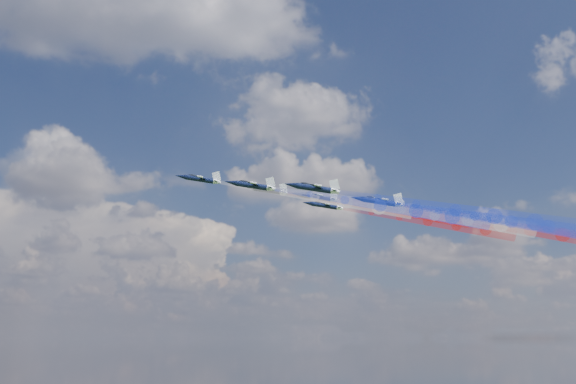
{
  "coord_description": "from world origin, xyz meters",
  "views": [
    {
      "loc": [
        -5.82,
        -133.55,
        141.0
      ],
      "look_at": [
        11.13,
        0.52,
        171.33
      ],
      "focal_mm": 40.76,
      "sensor_mm": 36.0,
      "label": 1
    }
  ],
  "objects": [
    {
      "name": "jet_lead",
      "position": [
        -7.5,
        3.64,
        174.32
      ],
      "size": [
        12.21,
        10.5,
        5.45
      ],
      "primitive_type": null,
      "rotation": [
        0.17,
        -0.12,
        1.35
      ],
      "color": "black"
    },
    {
      "name": "trail_lead",
      "position": [
        16.56,
        -1.31,
        170.07
      ],
      "size": [
        40.54,
        11.97,
        10.73
      ],
      "primitive_type": null,
      "rotation": [
        0.17,
        -0.12,
        1.35
      ],
      "color": "white"
    },
    {
      "name": "jet_inner_left",
      "position": [
        2.72,
        -10.43,
        169.94
      ],
      "size": [
        12.21,
        10.5,
        5.45
      ],
      "primitive_type": null,
      "rotation": [
        0.17,
        -0.12,
        1.35
      ],
      "color": "black"
    },
    {
      "name": "trail_inner_left",
      "position": [
        26.77,
        -15.39,
        165.69
      ],
      "size": [
        40.54,
        11.97,
        10.73
      ],
      "primitive_type": null,
      "rotation": [
        0.17,
        -0.12,
        1.35
      ],
      "color": "#1C36EE"
    },
    {
      "name": "jet_inner_right",
      "position": [
        7.8,
        10.99,
        173.97
      ],
      "size": [
        12.21,
        10.5,
        5.45
      ],
      "primitive_type": null,
      "rotation": [
        0.17,
        -0.12,
        1.35
      ],
      "color": "black"
    },
    {
      "name": "trail_inner_right",
      "position": [
        31.86,
        6.03,
        169.72
      ],
      "size": [
        40.54,
        11.97,
        10.73
      ],
      "primitive_type": null,
      "rotation": [
        0.17,
        -0.12,
        1.35
      ],
      "color": "red"
    },
    {
      "name": "jet_outer_left",
      "position": [
        13.08,
        -21.47,
        167.18
      ],
      "size": [
        12.21,
        10.5,
        5.45
      ],
      "primitive_type": null,
      "rotation": [
        0.17,
        -0.12,
        1.35
      ],
      "color": "black"
    },
    {
      "name": "trail_outer_left",
      "position": [
        37.14,
        -26.42,
        162.93
      ],
      "size": [
        40.54,
        11.97,
        10.73
      ],
      "primitive_type": null,
      "rotation": [
        0.17,
        -0.12,
        1.35
      ],
      "color": "#1C36EE"
    },
    {
      "name": "jet_center_third",
      "position": [
        17.15,
        0.01,
        170.32
      ],
      "size": [
        12.21,
        10.5,
        5.45
      ],
      "primitive_type": null,
      "rotation": [
        0.17,
        -0.12,
        1.35
      ],
      "color": "black"
    },
    {
      "name": "trail_center_third",
      "position": [
        41.21,
        -4.95,
        166.07
      ],
      "size": [
        40.54,
        11.97,
        10.73
      ],
      "primitive_type": null,
      "rotation": [
        0.17,
        -0.12,
        1.35
      ],
      "color": "white"
    },
    {
      "name": "jet_outer_right",
      "position": [
        22.53,
        19.63,
        172.51
      ],
      "size": [
        12.21,
        10.5,
        5.45
      ],
      "primitive_type": null,
      "rotation": [
        0.17,
        -0.12,
        1.35
      ],
      "color": "black"
    },
    {
      "name": "trail_outer_right",
      "position": [
        46.59,
        14.67,
        168.26
      ],
      "size": [
        40.54,
        11.97,
        10.73
      ],
      "primitive_type": null,
      "rotation": [
        0.17,
        -0.12,
        1.35
      ],
      "color": "red"
    },
    {
      "name": "jet_rear_left",
      "position": [
        27.18,
        -13.43,
        166.79
      ],
      "size": [
        12.21,
        10.5,
        5.45
      ],
      "primitive_type": null,
      "rotation": [
        0.17,
        -0.12,
        1.35
      ],
      "color": "black"
    },
    {
      "name": "trail_rear_left",
      "position": [
        51.24,
        -18.39,
        162.54
      ],
      "size": [
        40.54,
        11.97,
        10.73
      ],
      "primitive_type": null,
      "rotation": [
        0.17,
        -0.12,
        1.35
      ],
      "color": "#1C36EE"
    },
    {
      "name": "jet_rear_right",
      "position": [
        33.77,
        5.8,
        169.49
      ],
      "size": [
        12.21,
        10.5,
        5.45
      ],
      "primitive_type": null,
      "rotation": [
        0.17,
        -0.12,
        1.35
      ],
      "color": "black"
    },
    {
      "name": "trail_rear_right",
      "position": [
        57.83,
        0.84,
        165.24
      ],
      "size": [
        40.54,
        11.97,
        10.73
      ],
      "primitive_type": null,
      "rotation": [
        0.17,
        -0.12,
        1.35
      ],
      "color": "red"
    }
  ]
}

